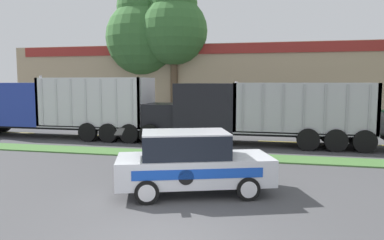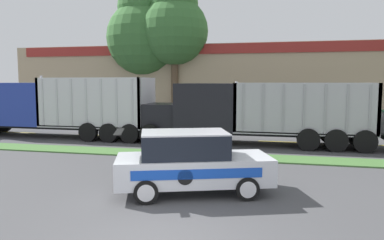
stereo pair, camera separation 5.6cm
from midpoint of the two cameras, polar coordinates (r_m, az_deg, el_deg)
name	(u,v)px [view 2 (the right image)]	position (r m, az deg, el deg)	size (l,w,h in m)	color
ground_plane	(160,238)	(8.08, -4.72, -17.43)	(600.00, 600.00, 0.00)	#474749
grass_verge	(222,156)	(16.02, 4.65, -5.55)	(120.00, 1.52, 0.06)	#477538
centre_line_2	(18,132)	(26.04, -24.92, -1.72)	(2.40, 0.14, 0.01)	yellow
centre_line_3	(96,135)	(23.12, -14.31, -2.25)	(2.40, 0.14, 0.01)	yellow
centre_line_4	(184,138)	(21.19, -1.22, -2.80)	(2.40, 0.14, 0.01)	yellow
centre_line_5	(282,142)	(20.55, 13.56, -3.24)	(2.40, 0.14, 0.01)	yellow
dump_truck_mid	(226,113)	(19.42, 5.31, 1.06)	(12.08, 2.86, 3.20)	black
dump_truck_far_right	(42,109)	(23.59, -21.86, 1.58)	(11.53, 2.72, 3.53)	black
rally_car	(191,162)	(10.75, -0.04, -6.42)	(4.71, 3.15, 1.82)	silver
store_building_backdrop	(244,82)	(36.74, 8.03, 5.75)	(41.04, 12.10, 6.32)	tan
tree_behind_left	(144,31)	(33.58, -7.27, 13.35)	(6.46, 6.46, 11.81)	brown
tree_behind_centre	(174,24)	(31.92, -2.64, 14.35)	(5.60, 5.60, 11.59)	brown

